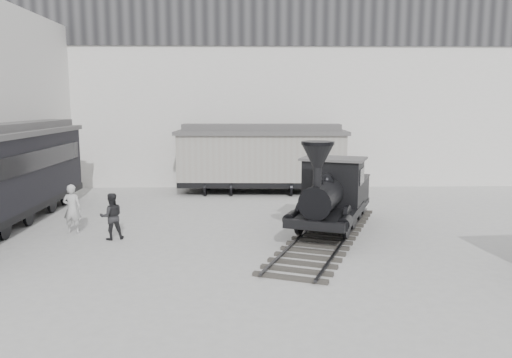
{
  "coord_description": "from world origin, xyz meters",
  "views": [
    {
      "loc": [
        -1.2,
        -14.83,
        4.79
      ],
      "look_at": [
        -0.77,
        3.67,
        2.0
      ],
      "focal_mm": 35.0,
      "sensor_mm": 36.0,
      "label": 1
    }
  ],
  "objects_px": {
    "locomotive": "(331,199)",
    "boxcar": "(261,157)",
    "visitor_b": "(112,216)",
    "visitor_a": "(72,209)"
  },
  "relations": [
    {
      "from": "locomotive",
      "to": "visitor_b",
      "type": "bearing_deg",
      "value": -153.0
    },
    {
      "from": "locomotive",
      "to": "boxcar",
      "type": "height_order",
      "value": "boxcar"
    },
    {
      "from": "locomotive",
      "to": "boxcar",
      "type": "distance_m",
      "value": 8.86
    },
    {
      "from": "locomotive",
      "to": "visitor_a",
      "type": "distance_m",
      "value": 9.65
    },
    {
      "from": "boxcar",
      "to": "visitor_a",
      "type": "xyz_separation_m",
      "value": [
        -7.33,
        -8.41,
        -1.03
      ]
    },
    {
      "from": "locomotive",
      "to": "visitor_a",
      "type": "height_order",
      "value": "locomotive"
    },
    {
      "from": "visitor_b",
      "to": "visitor_a",
      "type": "bearing_deg",
      "value": -49.22
    },
    {
      "from": "boxcar",
      "to": "visitor_b",
      "type": "bearing_deg",
      "value": -119.16
    },
    {
      "from": "locomotive",
      "to": "boxcar",
      "type": "bearing_deg",
      "value": 126.51
    },
    {
      "from": "visitor_a",
      "to": "locomotive",
      "type": "bearing_deg",
      "value": -177.39
    }
  ]
}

